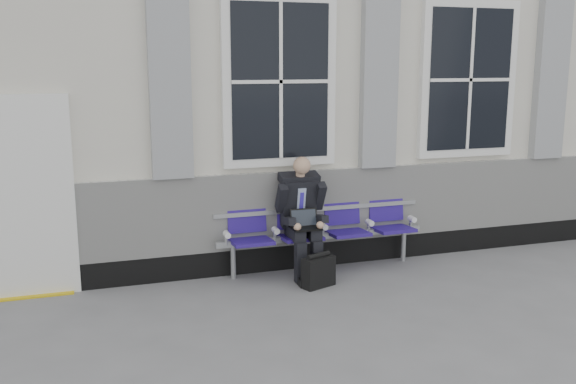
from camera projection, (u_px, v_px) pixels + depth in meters
name	position (u px, v px, depth m)	size (l,w,h in m)	color
ground	(505.00, 290.00, 7.08)	(70.00, 70.00, 0.00)	slate
station_building	(372.00, 78.00, 9.86)	(14.40, 4.40, 4.49)	beige
bench	(322.00, 225.00, 7.69)	(2.60, 0.47, 0.91)	#9EA0A3
businessman	(301.00, 212.00, 7.43)	(0.57, 0.76, 1.41)	black
briefcase	(318.00, 271.00, 7.15)	(0.41, 0.28, 0.39)	black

